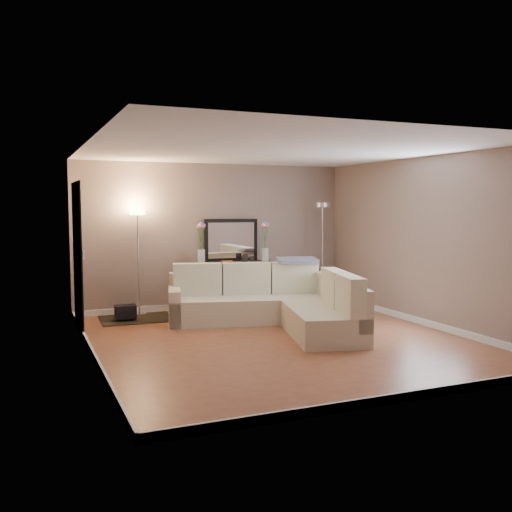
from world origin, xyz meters
name	(u,v)px	position (x,y,z in m)	size (l,w,h in m)	color
floor	(278,340)	(0.00, 0.00, -0.01)	(5.00, 5.50, 0.01)	#965336
ceiling	(279,150)	(0.00, 0.00, 2.60)	(5.00, 5.50, 0.01)	white
wall_back	(214,236)	(0.00, 2.76, 1.30)	(5.00, 0.02, 2.60)	gray
wall_front	(405,266)	(0.00, -2.76, 1.30)	(5.00, 0.02, 2.60)	gray
wall_left	(88,252)	(-2.51, 0.00, 1.30)	(0.02, 5.50, 2.60)	gray
wall_right	(427,242)	(2.51, 0.00, 1.30)	(0.02, 5.50, 2.60)	gray
baseboard_back	(215,304)	(0.00, 2.73, 0.05)	(5.00, 0.03, 0.10)	white
baseboard_front	(401,398)	(0.00, -2.73, 0.05)	(5.00, 0.03, 0.10)	white
baseboard_left	(93,354)	(-2.48, 0.00, 0.05)	(0.03, 5.50, 0.10)	white
baseboard_right	(423,322)	(2.48, 0.00, 0.05)	(0.03, 5.50, 0.10)	white
doorway	(77,257)	(-2.48, 1.70, 1.10)	(0.02, 1.20, 2.20)	black
switch_plate	(84,255)	(-2.48, 0.85, 1.20)	(0.02, 0.08, 0.12)	white
sectional_sofa	(277,304)	(0.38, 0.88, 0.34)	(2.76, 3.08, 0.92)	beige
throw_blanket	(297,260)	(0.98, 1.38, 0.95)	(0.66, 0.38, 0.05)	slate
console_table	(229,283)	(0.17, 2.44, 0.48)	(1.42, 0.50, 0.85)	black
leaning_mirror	(231,240)	(0.27, 2.61, 1.23)	(0.98, 0.13, 0.77)	black
table_decor	(234,261)	(0.25, 2.40, 0.87)	(0.59, 0.15, 0.14)	orange
flower_vase_left	(201,246)	(-0.33, 2.49, 1.14)	(0.16, 0.14, 0.73)	silver
flower_vase_right	(265,245)	(0.84, 2.38, 1.14)	(0.16, 0.14, 0.73)	silver
floor_lamp_lit	(138,241)	(-1.42, 2.53, 1.26)	(0.26, 0.26, 1.78)	silver
floor_lamp_unlit	(322,233)	(1.96, 2.27, 1.35)	(0.34, 0.34, 1.90)	silver
charcoal_rug	(137,319)	(-1.53, 2.20, 0.01)	(1.16, 0.87, 0.02)	black
black_bag	(126,312)	(-1.73, 2.11, 0.15)	(0.33, 0.23, 0.21)	black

